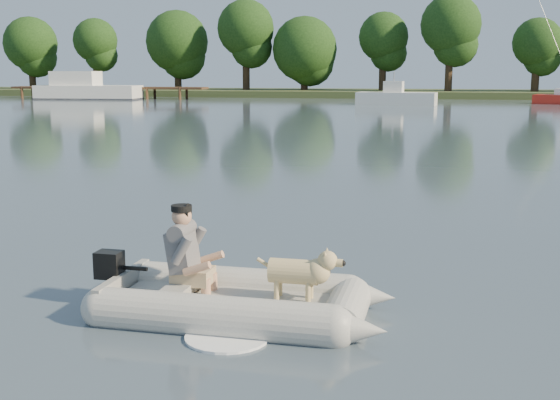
% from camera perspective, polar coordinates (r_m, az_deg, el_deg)
% --- Properties ---
extents(water, '(160.00, 160.00, 0.00)m').
position_cam_1_polar(water, '(7.40, -3.15, -8.91)').
color(water, '#50606C').
rests_on(water, ground).
extents(shore_bank, '(160.00, 12.00, 0.70)m').
position_cam_1_polar(shore_bank, '(68.80, 10.33, 8.47)').
color(shore_bank, '#47512D').
rests_on(shore_bank, water).
extents(dock, '(18.00, 2.00, 1.04)m').
position_cam_1_polar(dock, '(65.02, -13.76, 8.47)').
color(dock, '#4C331E').
rests_on(dock, water).
extents(treeline, '(84.66, 7.35, 9.27)m').
position_cam_1_polar(treeline, '(67.98, 15.41, 12.50)').
color(treeline, '#332316').
rests_on(treeline, shore_bank).
extents(dinghy, '(3.95, 2.55, 1.20)m').
position_cam_1_polar(dinghy, '(7.09, -3.35, -5.53)').
color(dinghy, '#9E9E99').
rests_on(dinghy, water).
extents(man, '(0.64, 0.55, 0.92)m').
position_cam_1_polar(man, '(7.28, -7.80, -3.85)').
color(man, '#5E5D62').
rests_on(man, dinghy).
extents(dog, '(0.81, 0.31, 0.53)m').
position_cam_1_polar(dog, '(7.02, 1.13, -6.18)').
color(dog, tan).
rests_on(dog, dinghy).
extents(outboard_motor, '(0.36, 0.26, 0.67)m').
position_cam_1_polar(outboard_motor, '(7.68, -13.65, -6.40)').
color(outboard_motor, black).
rests_on(outboard_motor, dinghy).
extents(cabin_cruiser, '(9.40, 3.96, 2.84)m').
position_cam_1_polar(cabin_cruiser, '(63.15, -15.30, 8.97)').
color(cabin_cruiser, white).
rests_on(cabin_cruiser, water).
extents(motorboat, '(6.10, 2.93, 2.49)m').
position_cam_1_polar(motorboat, '(52.11, 9.47, 8.88)').
color(motorboat, white).
rests_on(motorboat, water).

